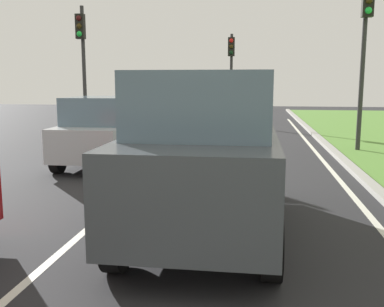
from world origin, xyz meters
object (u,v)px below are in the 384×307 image
Objects in this scene: traffic_light_far_median at (231,63)px; car_suv_ahead at (207,152)px; car_hatchback_far at (104,131)px; traffic_light_overhead_left at (82,51)px; traffic_light_near_right at (365,37)px.

car_suv_ahead is at bearing -87.91° from traffic_light_far_median.
car_hatchback_far is at bearing -103.30° from traffic_light_far_median.
traffic_light_far_median is (5.27, 5.97, -0.25)m from traffic_light_overhead_left.
car_suv_ahead is 9.18m from traffic_light_near_right.
traffic_light_overhead_left reaches higher than car_hatchback_far.
traffic_light_near_right is 1.12× the size of traffic_light_far_median.
traffic_light_overhead_left is at bearing 115.70° from car_hatchback_far.
traffic_light_overhead_left is (-2.62, 5.26, 2.43)m from car_hatchback_far.
car_hatchback_far is 0.75× the size of traffic_light_overhead_left.
traffic_light_far_median is at bearing 91.82° from car_suv_ahead.
car_suv_ahead is 1.21× the size of car_hatchback_far.
car_hatchback_far is 6.36m from traffic_light_overhead_left.
traffic_light_overhead_left is (-5.86, 10.12, 2.15)m from car_suv_ahead.
traffic_light_far_median reaches higher than car_hatchback_far.
traffic_light_overhead_left is at bearing 119.79° from car_suv_ahead.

